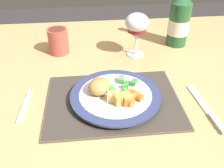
{
  "coord_description": "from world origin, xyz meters",
  "views": [
    {
      "loc": [
        -0.11,
        -0.59,
        1.19
      ],
      "look_at": [
        -0.05,
        -0.03,
        0.78
      ],
      "focal_mm": 40.0,
      "sensor_mm": 36.0,
      "label": 1
    }
  ],
  "objects_px": {
    "table_knife": "(209,112)",
    "fork": "(24,107)",
    "dinner_plate": "(115,96)",
    "bottle": "(179,20)",
    "dining_table": "(127,107)",
    "wine_glass": "(137,24)",
    "drinking_cup": "(58,41)"
  },
  "relations": [
    {
      "from": "dining_table",
      "to": "wine_glass",
      "type": "relative_size",
      "value": 9.77
    },
    {
      "from": "bottle",
      "to": "drinking_cup",
      "type": "distance_m",
      "value": 0.45
    },
    {
      "from": "bottle",
      "to": "dinner_plate",
      "type": "bearing_deg",
      "value": -130.1
    },
    {
      "from": "table_knife",
      "to": "fork",
      "type": "bearing_deg",
      "value": 172.03
    },
    {
      "from": "table_knife",
      "to": "wine_glass",
      "type": "bearing_deg",
      "value": 112.5
    },
    {
      "from": "dinner_plate",
      "to": "bottle",
      "type": "distance_m",
      "value": 0.44
    },
    {
      "from": "table_knife",
      "to": "wine_glass",
      "type": "xyz_separation_m",
      "value": [
        -0.14,
        0.33,
        0.11
      ]
    },
    {
      "from": "fork",
      "to": "bottle",
      "type": "height_order",
      "value": "bottle"
    },
    {
      "from": "wine_glass",
      "to": "bottle",
      "type": "bearing_deg",
      "value": 21.86
    },
    {
      "from": "dinner_plate",
      "to": "wine_glass",
      "type": "height_order",
      "value": "wine_glass"
    },
    {
      "from": "drinking_cup",
      "to": "dinner_plate",
      "type": "bearing_deg",
      "value": -60.26
    },
    {
      "from": "fork",
      "to": "bottle",
      "type": "bearing_deg",
      "value": 32.35
    },
    {
      "from": "dinner_plate",
      "to": "bottle",
      "type": "height_order",
      "value": "bottle"
    },
    {
      "from": "fork",
      "to": "drinking_cup",
      "type": "relative_size",
      "value": 1.47
    },
    {
      "from": "table_knife",
      "to": "dinner_plate",
      "type": "bearing_deg",
      "value": 163.26
    },
    {
      "from": "dining_table",
      "to": "bottle",
      "type": "bearing_deg",
      "value": 49.71
    },
    {
      "from": "dinner_plate",
      "to": "wine_glass",
      "type": "distance_m",
      "value": 0.3
    },
    {
      "from": "wine_glass",
      "to": "drinking_cup",
      "type": "height_order",
      "value": "wine_glass"
    },
    {
      "from": "dining_table",
      "to": "table_knife",
      "type": "height_order",
      "value": "table_knife"
    },
    {
      "from": "fork",
      "to": "wine_glass",
      "type": "distance_m",
      "value": 0.45
    },
    {
      "from": "dinner_plate",
      "to": "wine_glass",
      "type": "bearing_deg",
      "value": 68.4
    },
    {
      "from": "dining_table",
      "to": "table_knife",
      "type": "relative_size",
      "value": 7.59
    },
    {
      "from": "dining_table",
      "to": "table_knife",
      "type": "xyz_separation_m",
      "value": [
        0.2,
        -0.13,
        0.07
      ]
    },
    {
      "from": "dinner_plate",
      "to": "fork",
      "type": "relative_size",
      "value": 1.84
    },
    {
      "from": "bottle",
      "to": "wine_glass",
      "type": "bearing_deg",
      "value": -158.14
    },
    {
      "from": "dinner_plate",
      "to": "drinking_cup",
      "type": "distance_m",
      "value": 0.35
    },
    {
      "from": "dining_table",
      "to": "drinking_cup",
      "type": "bearing_deg",
      "value": 131.15
    },
    {
      "from": "wine_glass",
      "to": "drinking_cup",
      "type": "xyz_separation_m",
      "value": [
        -0.28,
        0.05,
        -0.07
      ]
    },
    {
      "from": "fork",
      "to": "table_knife",
      "type": "height_order",
      "value": "table_knife"
    },
    {
      "from": "dining_table",
      "to": "fork",
      "type": "xyz_separation_m",
      "value": [
        -0.29,
        -0.06,
        0.07
      ]
    },
    {
      "from": "dinner_plate",
      "to": "wine_glass",
      "type": "relative_size",
      "value": 1.6
    },
    {
      "from": "table_knife",
      "to": "wine_glass",
      "type": "height_order",
      "value": "wine_glass"
    }
  ]
}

